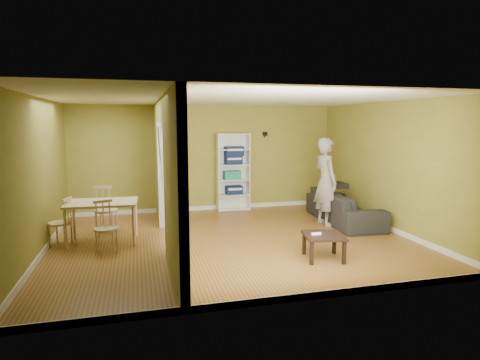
{
  "coord_description": "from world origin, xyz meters",
  "views": [
    {
      "loc": [
        -1.68,
        -7.07,
        2.16
      ],
      "look_at": [
        0.2,
        0.2,
        1.1
      ],
      "focal_mm": 30.0,
      "sensor_mm": 36.0,
      "label": 1
    }
  ],
  "objects_px": {
    "sofa": "(344,202)",
    "dining_table": "(102,206)",
    "bookshelf": "(232,172)",
    "coffee_table": "(324,238)",
    "chair_left": "(60,222)",
    "chair_near": "(106,227)",
    "chair_far": "(106,209)",
    "person": "(326,174)"
  },
  "relations": [
    {
      "from": "sofa",
      "to": "dining_table",
      "type": "height_order",
      "value": "sofa"
    },
    {
      "from": "sofa",
      "to": "bookshelf",
      "type": "height_order",
      "value": "bookshelf"
    },
    {
      "from": "coffee_table",
      "to": "dining_table",
      "type": "distance_m",
      "value": 3.95
    },
    {
      "from": "chair_left",
      "to": "chair_near",
      "type": "relative_size",
      "value": 0.99
    },
    {
      "from": "coffee_table",
      "to": "chair_far",
      "type": "bearing_deg",
      "value": 144.63
    },
    {
      "from": "bookshelf",
      "to": "coffee_table",
      "type": "bearing_deg",
      "value": -82.26
    },
    {
      "from": "chair_left",
      "to": "chair_far",
      "type": "height_order",
      "value": "chair_far"
    },
    {
      "from": "sofa",
      "to": "chair_far",
      "type": "xyz_separation_m",
      "value": [
        -5.0,
        0.33,
        0.05
      ]
    },
    {
      "from": "person",
      "to": "bookshelf",
      "type": "xyz_separation_m",
      "value": [
        -1.57,
        1.98,
        -0.14
      ]
    },
    {
      "from": "sofa",
      "to": "chair_left",
      "type": "relative_size",
      "value": 2.68
    },
    {
      "from": "sofa",
      "to": "person",
      "type": "distance_m",
      "value": 0.84
    },
    {
      "from": "bookshelf",
      "to": "chair_far",
      "type": "bearing_deg",
      "value": -152.27
    },
    {
      "from": "sofa",
      "to": "chair_near",
      "type": "xyz_separation_m",
      "value": [
        -4.92,
        -0.92,
        -0.0
      ]
    },
    {
      "from": "person",
      "to": "chair_near",
      "type": "height_order",
      "value": "person"
    },
    {
      "from": "person",
      "to": "chair_left",
      "type": "bearing_deg",
      "value": 88.43
    },
    {
      "from": "person",
      "to": "bookshelf",
      "type": "relative_size",
      "value": 1.15
    },
    {
      "from": "sofa",
      "to": "coffee_table",
      "type": "bearing_deg",
      "value": 148.31
    },
    {
      "from": "coffee_table",
      "to": "chair_left",
      "type": "bearing_deg",
      "value": 156.41
    },
    {
      "from": "person",
      "to": "coffee_table",
      "type": "height_order",
      "value": "person"
    },
    {
      "from": "chair_near",
      "to": "bookshelf",
      "type": "bearing_deg",
      "value": 27.8
    },
    {
      "from": "dining_table",
      "to": "chair_far",
      "type": "height_order",
      "value": "chair_far"
    },
    {
      "from": "person",
      "to": "chair_near",
      "type": "relative_size",
      "value": 2.5
    },
    {
      "from": "person",
      "to": "chair_left",
      "type": "height_order",
      "value": "person"
    },
    {
      "from": "bookshelf",
      "to": "chair_far",
      "type": "height_order",
      "value": "bookshelf"
    },
    {
      "from": "chair_left",
      "to": "chair_near",
      "type": "distance_m",
      "value": 1.03
    },
    {
      "from": "coffee_table",
      "to": "dining_table",
      "type": "relative_size",
      "value": 0.5
    },
    {
      "from": "dining_table",
      "to": "sofa",
      "type": "bearing_deg",
      "value": 3.59
    },
    {
      "from": "bookshelf",
      "to": "chair_near",
      "type": "height_order",
      "value": "bookshelf"
    },
    {
      "from": "person",
      "to": "chair_left",
      "type": "distance_m",
      "value": 5.28
    },
    {
      "from": "person",
      "to": "coffee_table",
      "type": "xyz_separation_m",
      "value": [
        -1.02,
        -2.03,
        -0.75
      ]
    },
    {
      "from": "person",
      "to": "bookshelf",
      "type": "distance_m",
      "value": 2.53
    },
    {
      "from": "sofa",
      "to": "coffee_table",
      "type": "xyz_separation_m",
      "value": [
        -1.53,
        -2.13,
        -0.1
      ]
    },
    {
      "from": "bookshelf",
      "to": "chair_near",
      "type": "relative_size",
      "value": 2.18
    },
    {
      "from": "sofa",
      "to": "dining_table",
      "type": "distance_m",
      "value": 5.03
    },
    {
      "from": "person",
      "to": "dining_table",
      "type": "bearing_deg",
      "value": 89.04
    },
    {
      "from": "sofa",
      "to": "bookshelf",
      "type": "distance_m",
      "value": 2.84
    },
    {
      "from": "chair_far",
      "to": "chair_left",
      "type": "bearing_deg",
      "value": 52.5
    },
    {
      "from": "coffee_table",
      "to": "chair_near",
      "type": "bearing_deg",
      "value": 160.28
    },
    {
      "from": "sofa",
      "to": "chair_far",
      "type": "bearing_deg",
      "value": 90.18
    },
    {
      "from": "sofa",
      "to": "chair_near",
      "type": "relative_size",
      "value": 2.64
    },
    {
      "from": "dining_table",
      "to": "person",
      "type": "bearing_deg",
      "value": 2.67
    },
    {
      "from": "chair_left",
      "to": "chair_far",
      "type": "distance_m",
      "value": 0.97
    }
  ]
}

